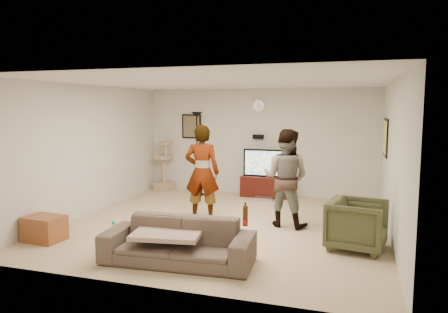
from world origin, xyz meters
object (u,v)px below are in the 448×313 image
(floor_lamp, at_px, (197,154))
(tv, at_px, (266,163))
(cat_tree, at_px, (164,166))
(person_left, at_px, (202,172))
(person_right, at_px, (286,178))
(sofa, at_px, (178,241))
(armchair, at_px, (357,225))
(beer_bottle, at_px, (245,216))
(side_table, at_px, (44,228))
(tv_stand, at_px, (266,186))

(floor_lamp, bearing_deg, tv, 10.78)
(cat_tree, distance_m, person_left, 2.96)
(person_right, bearing_deg, sofa, 74.33)
(person_left, bearing_deg, cat_tree, -58.40)
(tv, relative_size, floor_lamp, 0.54)
(armchair, bearing_deg, beer_bottle, 143.26)
(tv, bearing_deg, side_table, -122.03)
(cat_tree, bearing_deg, tv_stand, 0.11)
(armchair, bearing_deg, sofa, 129.25)
(person_left, xyz_separation_m, person_right, (1.54, 0.03, -0.03))
(cat_tree, bearing_deg, person_left, -50.75)
(tv_stand, bearing_deg, beer_bottle, -81.68)
(tv_stand, relative_size, sofa, 0.57)
(person_right, height_order, sofa, person_right)
(tv, distance_m, side_table, 5.01)
(sofa, distance_m, side_table, 2.38)
(floor_lamp, bearing_deg, person_right, -39.20)
(person_left, bearing_deg, side_table, 37.61)
(person_left, bearing_deg, sofa, 94.29)
(beer_bottle, bearing_deg, tv, 98.32)
(tv_stand, distance_m, side_table, 4.98)
(tv, bearing_deg, tv_stand, 0.00)
(sofa, bearing_deg, person_left, 98.33)
(tv_stand, distance_m, beer_bottle, 4.52)
(cat_tree, distance_m, sofa, 5.02)
(person_left, xyz_separation_m, beer_bottle, (1.38, -2.16, -0.17))
(person_right, xyz_separation_m, armchair, (1.20, -0.92, -0.48))
(person_right, bearing_deg, person_left, 11.75)
(tv_stand, relative_size, armchair, 1.41)
(tv_stand, relative_size, floor_lamp, 0.58)
(cat_tree, xyz_separation_m, beer_bottle, (3.25, -4.44, 0.10))
(person_left, bearing_deg, armchair, 154.40)
(tv_stand, relative_size, person_right, 0.67)
(tv, distance_m, armchair, 3.78)
(cat_tree, xyz_separation_m, person_right, (3.40, -2.26, 0.24))
(tv, xyz_separation_m, side_table, (-2.64, -4.22, -0.60))
(floor_lamp, xyz_separation_m, beer_bottle, (2.24, -4.14, -0.27))
(tv, height_order, sofa, tv)
(tv_stand, distance_m, armchair, 3.76)
(tv_stand, xyz_separation_m, beer_bottle, (0.65, -4.45, 0.47))
(tv_stand, bearing_deg, sofa, -93.52)
(sofa, relative_size, beer_bottle, 8.04)
(cat_tree, distance_m, side_table, 4.23)
(beer_bottle, bearing_deg, tv_stand, 98.32)
(tv_stand, relative_size, person_left, 0.65)
(sofa, height_order, armchair, armchair)
(cat_tree, xyz_separation_m, sofa, (2.32, -4.44, -0.32))
(sofa, bearing_deg, person_right, 60.10)
(floor_lamp, xyz_separation_m, sofa, (1.32, -4.14, -0.69))
(tv_stand, xyz_separation_m, person_right, (0.81, -2.26, 0.61))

